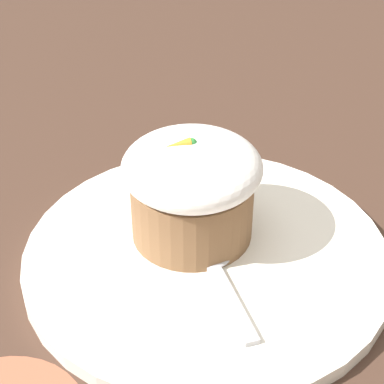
# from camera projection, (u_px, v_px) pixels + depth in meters

# --- Properties ---
(ground_plane) EXTENTS (4.00, 4.00, 0.00)m
(ground_plane) POSITION_uv_depth(u_px,v_px,m) (206.00, 261.00, 0.48)
(ground_plane) COLOR #3D281E
(dessert_plate) EXTENTS (0.27, 0.27, 0.01)m
(dessert_plate) POSITION_uv_depth(u_px,v_px,m) (206.00, 255.00, 0.47)
(dessert_plate) COLOR white
(dessert_plate) RESTS_ON ground_plane
(carrot_cake) EXTENTS (0.10, 0.10, 0.08)m
(carrot_cake) POSITION_uv_depth(u_px,v_px,m) (192.00, 187.00, 0.46)
(carrot_cake) COLOR brown
(carrot_cake) RESTS_ON dessert_plate
(spoon) EXTENTS (0.03, 0.11, 0.01)m
(spoon) POSITION_uv_depth(u_px,v_px,m) (211.00, 262.00, 0.45)
(spoon) COLOR #B7B7BC
(spoon) RESTS_ON dessert_plate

